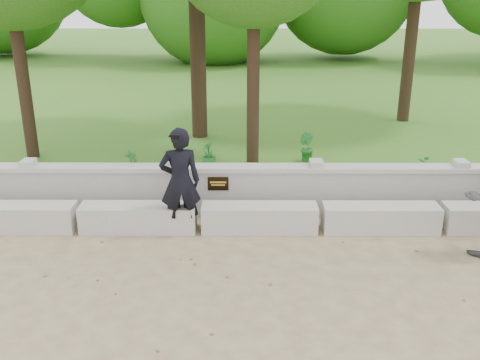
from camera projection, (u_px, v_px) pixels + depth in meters
name	position (u px, v px, depth m)	size (l,w,h in m)	color
ground	(188.00, 291.00, 7.11)	(80.00, 80.00, 0.00)	tan
lawn	(223.00, 91.00, 20.25)	(40.00, 22.00, 0.25)	#39741C
concrete_bench	(199.00, 218.00, 8.82)	(11.90, 0.45, 0.45)	beige
parapet_wall	(202.00, 189.00, 9.40)	(12.50, 0.35, 0.90)	#B2B0A8
man_main	(180.00, 182.00, 8.50)	(0.72, 0.65, 1.79)	black
shrub_a	(132.00, 163.00, 10.64)	(0.27, 0.19, 0.52)	#27732C
shrub_b	(306.00, 147.00, 11.55)	(0.34, 0.28, 0.63)	#27732C
shrub_c	(431.00, 174.00, 10.02)	(0.49, 0.42, 0.54)	#27732C
shrub_d	(208.00, 154.00, 11.15)	(0.32, 0.28, 0.57)	#27732C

